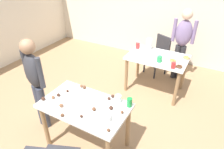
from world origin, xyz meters
name	(u,v)px	position (x,y,z in m)	size (l,w,h in m)	color
ground_plane	(92,138)	(0.00, 0.00, 0.00)	(6.40, 6.40, 0.00)	#9E7A56
wall_back	(165,7)	(0.00, 3.20, 1.30)	(6.40, 0.10, 2.60)	beige
dining_table_near	(85,111)	(0.01, -0.12, 0.63)	(1.12, 0.66, 0.75)	white
dining_table_far	(157,62)	(0.39, 1.67, 0.64)	(1.09, 0.72, 0.75)	white
chair_far_table	(159,53)	(0.23, 2.38, 0.50)	(0.54, 0.54, 0.87)	#2D2D33
person_girl_near	(35,79)	(-0.83, -0.12, 0.88)	(0.45, 0.26, 1.47)	#383D4C
person_adult_far	(183,39)	(0.67, 2.35, 0.91)	(0.45, 0.23, 1.52)	#28282D
mixing_bowl	(103,118)	(0.36, -0.24, 0.79)	(0.19, 0.19, 0.08)	white
soda_can	(129,102)	(0.52, 0.13, 0.81)	(0.07, 0.07, 0.12)	#198438
fork_near	(78,109)	(-0.01, -0.23, 0.75)	(0.17, 0.02, 0.01)	silver
cup_near_0	(118,99)	(0.36, 0.14, 0.80)	(0.08, 0.08, 0.10)	white
cake_ball_0	(84,87)	(-0.19, 0.17, 0.77)	(0.05, 0.05, 0.05)	brown
cake_ball_1	(111,108)	(0.35, -0.03, 0.78)	(0.05, 0.05, 0.05)	#3D2319
cake_ball_2	(122,112)	(0.50, -0.03, 0.77)	(0.04, 0.04, 0.04)	brown
cake_ball_3	(67,91)	(-0.35, -0.01, 0.77)	(0.04, 0.04, 0.04)	#3D2319
cake_ball_4	(109,130)	(0.50, -0.35, 0.77)	(0.04, 0.04, 0.04)	brown
cake_ball_5	(81,116)	(0.12, -0.32, 0.77)	(0.04, 0.04, 0.04)	#3D2319
cake_ball_6	(81,86)	(-0.25, 0.17, 0.77)	(0.04, 0.04, 0.04)	brown
cake_ball_7	(62,115)	(-0.09, -0.42, 0.77)	(0.05, 0.05, 0.05)	brown
cake_ball_8	(43,99)	(-0.51, -0.31, 0.78)	(0.05, 0.05, 0.05)	#3D2319
cake_ball_9	(94,109)	(0.18, -0.15, 0.77)	(0.05, 0.05, 0.05)	brown
cake_ball_10	(113,96)	(0.26, 0.18, 0.77)	(0.04, 0.04, 0.04)	#3D2319
cake_ball_11	(58,95)	(-0.39, -0.15, 0.77)	(0.05, 0.05, 0.05)	#3D2319
cake_ball_12	(53,97)	(-0.42, -0.22, 0.77)	(0.05, 0.05, 0.05)	brown
cake_ball_13	(61,105)	(-0.21, -0.30, 0.78)	(0.05, 0.05, 0.05)	brown
cake_ball_14	(109,98)	(0.24, 0.12, 0.77)	(0.04, 0.04, 0.04)	#3D2319
pitcher_far	(149,44)	(0.13, 1.90, 0.86)	(0.11, 0.11, 0.22)	white
cup_far_0	(138,44)	(-0.12, 1.92, 0.80)	(0.07, 0.07, 0.11)	white
cup_far_1	(138,46)	(-0.08, 1.83, 0.81)	(0.07, 0.07, 0.12)	red
cup_far_2	(159,59)	(0.48, 1.48, 0.80)	(0.09, 0.09, 0.11)	green
cup_far_3	(173,65)	(0.75, 1.37, 0.80)	(0.08, 0.08, 0.11)	red
donut_far_0	(169,57)	(0.59, 1.71, 0.77)	(0.10, 0.10, 0.03)	pink
donut_far_1	(135,54)	(0.01, 1.52, 0.77)	(0.12, 0.12, 0.03)	white
donut_far_2	(173,61)	(0.69, 1.60, 0.77)	(0.12, 0.12, 0.03)	gold
donut_far_3	(186,58)	(0.87, 1.85, 0.77)	(0.12, 0.12, 0.04)	gold
donut_far_4	(179,66)	(0.84, 1.44, 0.77)	(0.11, 0.11, 0.03)	brown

